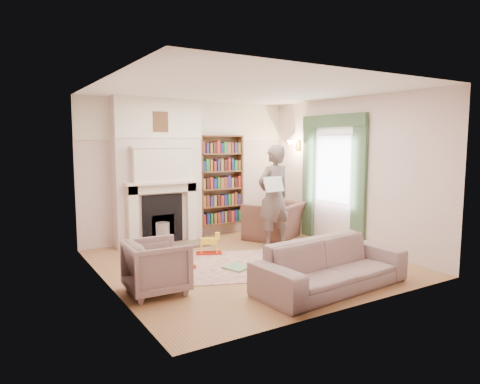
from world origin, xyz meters
TOP-DOWN VIEW (x-y plane):
  - floor at (0.00, 0.00)m, footprint 4.50×4.50m
  - ceiling at (0.00, 0.00)m, footprint 4.50×4.50m
  - wall_back at (0.00, 2.25)m, footprint 4.50×0.00m
  - wall_front at (0.00, -2.25)m, footprint 4.50×0.00m
  - wall_left at (-2.25, 0.00)m, footprint 0.00×4.50m
  - wall_right at (2.25, 0.00)m, footprint 0.00×4.50m
  - fireplace at (-0.75, 2.05)m, footprint 1.70×0.58m
  - bookcase at (0.65, 2.12)m, footprint 1.00×0.24m
  - window at (2.23, 0.40)m, footprint 0.02×0.90m
  - curtain_left at (2.20, -0.30)m, footprint 0.07×0.32m
  - curtain_right at (2.20, 1.10)m, footprint 0.07×0.32m
  - pelmet at (2.19, 0.40)m, footprint 0.09×1.70m
  - wall_sconce at (2.03, 1.50)m, footprint 0.20×0.24m
  - rug at (-0.14, -0.07)m, footprint 2.80×2.49m
  - armchair_reading at (1.44, 1.26)m, footprint 1.48×1.42m
  - armchair_left at (-1.77, -0.55)m, footprint 0.80×0.78m
  - sofa at (0.31, -1.62)m, footprint 2.30×1.06m
  - man_reading at (0.99, 0.66)m, footprint 0.73×0.50m
  - newspaper at (0.84, 0.46)m, footprint 0.41×0.14m
  - coffee_table at (0.85, -1.01)m, footprint 0.79×0.61m
  - paraffin_heater at (-0.96, 1.33)m, footprint 0.30×0.30m
  - rocking_horse at (-0.31, 0.79)m, footprint 0.48×0.35m
  - board_game at (-0.32, -0.20)m, footprint 0.45×0.45m
  - game_box_lid at (-1.04, 0.24)m, footprint 0.34×0.24m
  - comic_annuals at (0.28, -0.43)m, footprint 0.59×0.77m

SIDE VIEW (x-z plane):
  - floor at x=0.00m, z-range 0.00..0.00m
  - rug at x=-0.14m, z-range 0.00..0.01m
  - comic_annuals at x=0.28m, z-range 0.01..0.03m
  - board_game at x=-0.32m, z-range 0.01..0.04m
  - game_box_lid at x=-1.04m, z-range 0.01..0.06m
  - rocking_horse at x=-0.31m, z-range 0.00..0.39m
  - coffee_table at x=0.85m, z-range 0.00..0.45m
  - paraffin_heater at x=-0.96m, z-range 0.00..0.55m
  - sofa at x=0.31m, z-range 0.00..0.65m
  - armchair_left at x=-1.77m, z-range 0.00..0.70m
  - armchair_reading at x=1.44m, z-range 0.00..0.74m
  - man_reading at x=0.99m, z-range 0.00..1.93m
  - bookcase at x=0.65m, z-range 0.25..2.10m
  - curtain_left at x=2.20m, z-range 0.00..2.40m
  - curtain_right at x=2.20m, z-range 0.00..2.40m
  - newspaper at x=0.84m, z-range 1.08..1.36m
  - fireplace at x=-0.75m, z-range -0.01..2.79m
  - wall_back at x=0.00m, z-range -0.85..3.65m
  - wall_front at x=0.00m, z-range -0.85..3.65m
  - wall_left at x=-2.25m, z-range -0.85..3.65m
  - wall_right at x=2.25m, z-range -0.85..3.65m
  - window at x=2.23m, z-range 0.80..2.10m
  - wall_sconce at x=2.03m, z-range 1.78..2.02m
  - pelmet at x=2.19m, z-range 2.26..2.50m
  - ceiling at x=0.00m, z-range 2.80..2.80m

